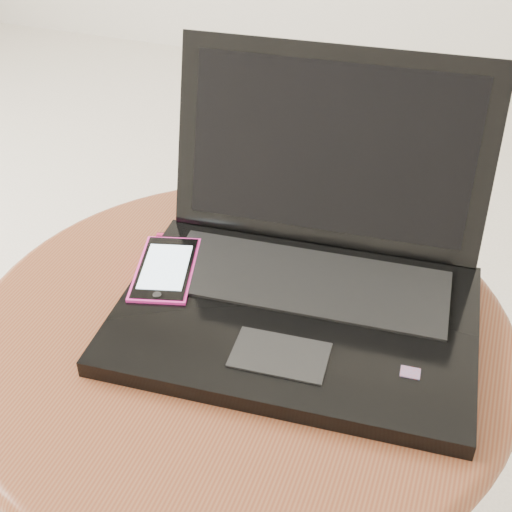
% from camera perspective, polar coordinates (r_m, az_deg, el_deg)
% --- Properties ---
extents(table, '(0.61, 0.61, 0.48)m').
position_cam_1_polar(table, '(0.84, -1.21, -10.56)').
color(table, brown).
rests_on(table, ground).
extents(laptop, '(0.40, 0.37, 0.24)m').
position_cam_1_polar(laptop, '(0.77, 4.14, -0.84)').
color(laptop, black).
rests_on(laptop, table).
extents(phone_black, '(0.09, 0.13, 0.01)m').
position_cam_1_polar(phone_black, '(0.84, -6.69, -0.54)').
color(phone_black, black).
rests_on(phone_black, table).
extents(phone_pink, '(0.10, 0.14, 0.01)m').
position_cam_1_polar(phone_pink, '(0.81, -7.44, -1.27)').
color(phone_pink, '#EB299C').
rests_on(phone_pink, phone_black).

